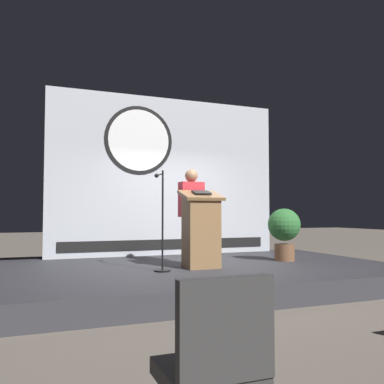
{
  "coord_description": "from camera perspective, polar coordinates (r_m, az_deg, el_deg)",
  "views": [
    {
      "loc": [
        -2.59,
        -6.26,
        1.16
      ],
      "look_at": [
        -0.12,
        0.12,
        1.51
      ],
      "focal_mm": 38.27,
      "sensor_mm": 36.0,
      "label": 1
    }
  ],
  "objects": [
    {
      "name": "ground_plane",
      "position": [
        6.87,
        1.3,
        -12.68
      ],
      "size": [
        40.0,
        40.0,
        0.0
      ],
      "primitive_type": "plane",
      "color": "#6B6056"
    },
    {
      "name": "stage_platform",
      "position": [
        6.85,
        1.3,
        -11.44
      ],
      "size": [
        6.4,
        4.0,
        0.3
      ],
      "primitive_type": "cube",
      "color": "#333338",
      "rests_on": "ground"
    },
    {
      "name": "banner_display",
      "position": [
        8.54,
        -3.6,
        2.31
      ],
      "size": [
        4.85,
        0.12,
        3.26
      ],
      "color": "#B2B7C1",
      "rests_on": "stage_platform"
    },
    {
      "name": "podium",
      "position": [
        6.47,
        1.28,
        -5.29
      ],
      "size": [
        0.64,
        0.49,
        1.23
      ],
      "color": "olive",
      "rests_on": "stage_platform"
    },
    {
      "name": "speaker_person",
      "position": [
        6.92,
        -0.1,
        -3.31
      ],
      "size": [
        0.4,
        0.26,
        1.61
      ],
      "color": "black",
      "rests_on": "stage_platform"
    },
    {
      "name": "microphone_stand",
      "position": [
        6.15,
        -4.25,
        -6.1
      ],
      "size": [
        0.24,
        0.49,
        1.5
      ],
      "color": "black",
      "rests_on": "stage_platform"
    },
    {
      "name": "potted_plant",
      "position": [
        7.63,
        12.73,
        -5.07
      ],
      "size": [
        0.59,
        0.59,
        0.94
      ],
      "color": "brown",
      "rests_on": "stage_platform"
    },
    {
      "name": "audience_chair_right",
      "position": [
        2.0,
        3.16,
        -22.54
      ],
      "size": [
        0.44,
        0.45,
        0.89
      ],
      "color": "black",
      "rests_on": "ground"
    }
  ]
}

